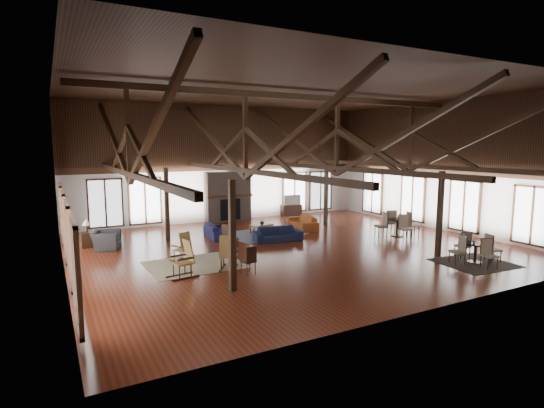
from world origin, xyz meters
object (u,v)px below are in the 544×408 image
coffee_table (261,226)px  cafe_table_far (397,224)px  sofa_navy_front (278,234)px  sofa_orange (303,222)px  cafe_table_near (475,249)px  armchair (106,240)px  sofa_navy_left (217,231)px  tv_console (291,210)px

coffee_table → cafe_table_far: (5.02, -3.30, 0.16)m
sofa_navy_front → sofa_orange: bearing=46.6°
coffee_table → cafe_table_far: cafe_table_far is taller
cafe_table_near → armchair: bearing=143.5°
sofa_orange → armchair: (-8.86, 0.09, 0.04)m
sofa_navy_left → cafe_table_near: cafe_table_near is taller
sofa_navy_left → coffee_table: 2.04m
coffee_table → armchair: armchair is taller
sofa_navy_left → cafe_table_far: size_ratio=0.95×
sofa_navy_front → cafe_table_near: size_ratio=1.08×
sofa_navy_left → cafe_table_near: (6.26, -7.96, 0.19)m
tv_console → armchair: bearing=-161.0°
sofa_orange → armchair: bearing=-79.1°
coffee_table → cafe_table_near: cafe_table_near is taller
sofa_navy_front → sofa_navy_left: 2.73m
coffee_table → tv_console: size_ratio=1.00×
sofa_orange → cafe_table_far: (2.70, -3.43, 0.22)m
sofa_orange → cafe_table_near: size_ratio=1.12×
coffee_table → cafe_table_far: size_ratio=0.59×
cafe_table_far → tv_console: cafe_table_far is taller
tv_console → sofa_orange: bearing=-112.2°
coffee_table → cafe_table_near: bearing=-76.1°
sofa_orange → cafe_table_far: size_ratio=1.03×
cafe_table_near → cafe_table_far: bearing=79.9°
armchair → cafe_table_near: cafe_table_near is taller
sofa_orange → cafe_table_near: (1.90, -7.87, 0.17)m
sofa_navy_left → tv_console: bearing=-52.9°
sofa_navy_left → sofa_orange: 4.36m
coffee_table → sofa_navy_left: bearing=159.2°
sofa_navy_front → sofa_navy_left: (-1.97, 1.89, -0.01)m
sofa_orange → cafe_table_near: cafe_table_near is taller
coffee_table → armchair: 6.54m
armchair → cafe_table_far: cafe_table_far is taller
armchair → sofa_navy_front: bearing=-87.1°
armchair → tv_console: (10.35, 3.56, -0.05)m
sofa_orange → tv_console: size_ratio=1.75×
sofa_navy_front → cafe_table_far: size_ratio=0.98×
armchair → cafe_table_near: size_ratio=0.58×
sofa_orange → tv_console: (1.49, 3.65, -0.01)m
sofa_navy_left → sofa_orange: size_ratio=0.93×
sofa_navy_left → coffee_table: (2.03, -0.22, 0.08)m
sofa_orange → coffee_table: sofa_orange is taller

